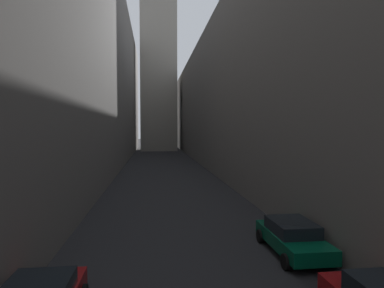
# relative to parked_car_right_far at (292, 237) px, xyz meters

# --- Properties ---
(ground_plane) EXTENTS (264.00, 264.00, 0.00)m
(ground_plane) POSITION_rel_parked_car_right_far_xyz_m (-4.40, 24.23, -0.73)
(ground_plane) COLOR #232326
(building_block_left) EXTENTS (11.79, 108.00, 25.53)m
(building_block_left) POSITION_rel_parked_car_right_far_xyz_m (-15.80, 26.23, 12.04)
(building_block_left) COLOR slate
(building_block_left) RESTS_ON ground
(building_block_right) EXTENTS (15.95, 108.00, 18.60)m
(building_block_right) POSITION_rel_parked_car_right_far_xyz_m (9.08, 26.23, 8.58)
(building_block_right) COLOR slate
(building_block_right) RESTS_ON ground
(parked_car_right_far) EXTENTS (2.03, 4.32, 1.38)m
(parked_car_right_far) POSITION_rel_parked_car_right_far_xyz_m (0.00, 0.00, 0.00)
(parked_car_right_far) COLOR #05472D
(parked_car_right_far) RESTS_ON ground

